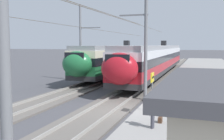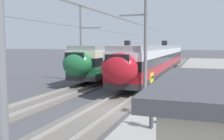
{
  "view_description": "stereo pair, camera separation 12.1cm",
  "coord_description": "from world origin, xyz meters",
  "px_view_note": "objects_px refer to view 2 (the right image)",
  "views": [
    {
      "loc": [
        -14.21,
        -4.18,
        3.92
      ],
      "look_at": [
        5.29,
        2.56,
        1.93
      ],
      "focal_mm": 41.79,
      "sensor_mm": 36.0,
      "label": 1
    },
    {
      "loc": [
        -14.17,
        -4.29,
        3.92
      ],
      "look_at": [
        5.29,
        2.56,
        1.93
      ],
      "focal_mm": 41.79,
      "sensor_mm": 36.0,
      "label": 2
    }
  ],
  "objects_px": {
    "catenary_mast_mid": "(144,40)",
    "passenger_walking": "(151,107)",
    "catenary_mast_far_side": "(82,42)",
    "handbag_near_sign": "(149,107)",
    "train_near_platform": "(158,58)",
    "handbag_beside_passenger": "(159,120)",
    "potted_plant_platform_edge": "(165,99)",
    "platform_sign": "(152,83)",
    "train_far_track": "(119,58)"
  },
  "relations": [
    {
      "from": "catenary_mast_mid",
      "to": "platform_sign",
      "type": "height_order",
      "value": "catenary_mast_mid"
    },
    {
      "from": "catenary_mast_far_side",
      "to": "potted_plant_platform_edge",
      "type": "xyz_separation_m",
      "value": [
        -10.25,
        -10.29,
        -3.42
      ]
    },
    {
      "from": "handbag_beside_passenger",
      "to": "handbag_near_sign",
      "type": "relative_size",
      "value": 1.07
    },
    {
      "from": "catenary_mast_mid",
      "to": "handbag_near_sign",
      "type": "distance_m",
      "value": 5.21
    },
    {
      "from": "train_near_platform",
      "to": "train_far_track",
      "type": "relative_size",
      "value": 1.38
    },
    {
      "from": "train_far_track",
      "to": "catenary_mast_mid",
      "type": "bearing_deg",
      "value": -155.69
    },
    {
      "from": "catenary_mast_far_side",
      "to": "catenary_mast_mid",
      "type": "bearing_deg",
      "value": -132.71
    },
    {
      "from": "train_near_platform",
      "to": "catenary_mast_mid",
      "type": "bearing_deg",
      "value": -174.17
    },
    {
      "from": "train_near_platform",
      "to": "potted_plant_platform_edge",
      "type": "relative_size",
      "value": 43.83
    },
    {
      "from": "catenary_mast_mid",
      "to": "train_near_platform",
      "type": "bearing_deg",
      "value": 5.83
    },
    {
      "from": "catenary_mast_mid",
      "to": "handbag_beside_passenger",
      "type": "relative_size",
      "value": 102.82
    },
    {
      "from": "train_far_track",
      "to": "train_near_platform",
      "type": "bearing_deg",
      "value": -72.22
    },
    {
      "from": "catenary_mast_mid",
      "to": "catenary_mast_far_side",
      "type": "relative_size",
      "value": 1.0
    },
    {
      "from": "catenary_mast_far_side",
      "to": "passenger_walking",
      "type": "relative_size",
      "value": 23.02
    },
    {
      "from": "handbag_near_sign",
      "to": "potted_plant_platform_edge",
      "type": "distance_m",
      "value": 1.24
    },
    {
      "from": "platform_sign",
      "to": "potted_plant_platform_edge",
      "type": "xyz_separation_m",
      "value": [
        1.35,
        -0.56,
        -1.11
      ]
    },
    {
      "from": "catenary_mast_mid",
      "to": "passenger_walking",
      "type": "xyz_separation_m",
      "value": [
        -6.64,
        -1.82,
        -2.98
      ]
    },
    {
      "from": "handbag_beside_passenger",
      "to": "train_far_track",
      "type": "bearing_deg",
      "value": 22.91
    },
    {
      "from": "passenger_walking",
      "to": "handbag_beside_passenger",
      "type": "xyz_separation_m",
      "value": [
        0.9,
        -0.19,
        -0.81
      ]
    },
    {
      "from": "handbag_beside_passenger",
      "to": "platform_sign",
      "type": "bearing_deg",
      "value": 20.83
    },
    {
      "from": "platform_sign",
      "to": "handbag_beside_passenger",
      "type": "distance_m",
      "value": 2.52
    },
    {
      "from": "train_near_platform",
      "to": "platform_sign",
      "type": "height_order",
      "value": "train_near_platform"
    },
    {
      "from": "catenary_mast_far_side",
      "to": "passenger_walking",
      "type": "bearing_deg",
      "value": -144.59
    },
    {
      "from": "catenary_mast_mid",
      "to": "platform_sign",
      "type": "xyz_separation_m",
      "value": [
        -3.8,
        -1.28,
        -2.37
      ]
    },
    {
      "from": "train_far_track",
      "to": "handbag_near_sign",
      "type": "height_order",
      "value": "train_far_track"
    },
    {
      "from": "train_near_platform",
      "to": "handbag_near_sign",
      "type": "xyz_separation_m",
      "value": [
        -19.22,
        -2.72,
        -1.78
      ]
    },
    {
      "from": "train_near_platform",
      "to": "handbag_beside_passenger",
      "type": "height_order",
      "value": "train_near_platform"
    },
    {
      "from": "handbag_beside_passenger",
      "to": "potted_plant_platform_edge",
      "type": "height_order",
      "value": "potted_plant_platform_edge"
    },
    {
      "from": "catenary_mast_far_side",
      "to": "handbag_beside_passenger",
      "type": "bearing_deg",
      "value": -142.31
    },
    {
      "from": "handbag_beside_passenger",
      "to": "potted_plant_platform_edge",
      "type": "bearing_deg",
      "value": 3.06
    },
    {
      "from": "train_far_track",
      "to": "potted_plant_platform_edge",
      "type": "xyz_separation_m",
      "value": [
        -16.73,
        -8.29,
        -1.45
      ]
    },
    {
      "from": "platform_sign",
      "to": "catenary_mast_mid",
      "type": "bearing_deg",
      "value": 18.56
    },
    {
      "from": "catenary_mast_mid",
      "to": "handbag_beside_passenger",
      "type": "xyz_separation_m",
      "value": [
        -5.75,
        -2.02,
        -3.79
      ]
    },
    {
      "from": "catenary_mast_mid",
      "to": "catenary_mast_far_side",
      "type": "distance_m",
      "value": 11.5
    },
    {
      "from": "catenary_mast_far_side",
      "to": "passenger_walking",
      "type": "height_order",
      "value": "catenary_mast_far_side"
    },
    {
      "from": "catenary_mast_mid",
      "to": "passenger_walking",
      "type": "height_order",
      "value": "catenary_mast_mid"
    },
    {
      "from": "catenary_mast_far_side",
      "to": "passenger_walking",
      "type": "xyz_separation_m",
      "value": [
        -14.44,
        -10.27,
        -2.91
      ]
    },
    {
      "from": "platform_sign",
      "to": "handbag_beside_passenger",
      "type": "height_order",
      "value": "platform_sign"
    },
    {
      "from": "platform_sign",
      "to": "potted_plant_platform_edge",
      "type": "bearing_deg",
      "value": -22.55
    },
    {
      "from": "train_far_track",
      "to": "passenger_walking",
      "type": "xyz_separation_m",
      "value": [
        -20.92,
        -8.27,
        -0.94
      ]
    },
    {
      "from": "catenary_mast_mid",
      "to": "passenger_walking",
      "type": "bearing_deg",
      "value": -164.67
    },
    {
      "from": "handbag_near_sign",
      "to": "potted_plant_platform_edge",
      "type": "bearing_deg",
      "value": -38.16
    },
    {
      "from": "platform_sign",
      "to": "passenger_walking",
      "type": "bearing_deg",
      "value": -169.15
    },
    {
      "from": "train_near_platform",
      "to": "catenary_mast_mid",
      "type": "distance_m",
      "value": 16.04
    },
    {
      "from": "train_far_track",
      "to": "catenary_mast_far_side",
      "type": "height_order",
      "value": "catenary_mast_far_side"
    },
    {
      "from": "passenger_walking",
      "to": "handbag_near_sign",
      "type": "bearing_deg",
      "value": 12.48
    },
    {
      "from": "train_far_track",
      "to": "handbag_beside_passenger",
      "type": "relative_size",
      "value": 65.64
    },
    {
      "from": "catenary_mast_far_side",
      "to": "handbag_near_sign",
      "type": "xyz_separation_m",
      "value": [
        -11.19,
        -9.55,
        -3.74
      ]
    },
    {
      "from": "catenary_mast_far_side",
      "to": "handbag_beside_passenger",
      "type": "xyz_separation_m",
      "value": [
        -13.54,
        -10.46,
        -3.73
      ]
    },
    {
      "from": "catenary_mast_mid",
      "to": "platform_sign",
      "type": "bearing_deg",
      "value": -161.44
    }
  ]
}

